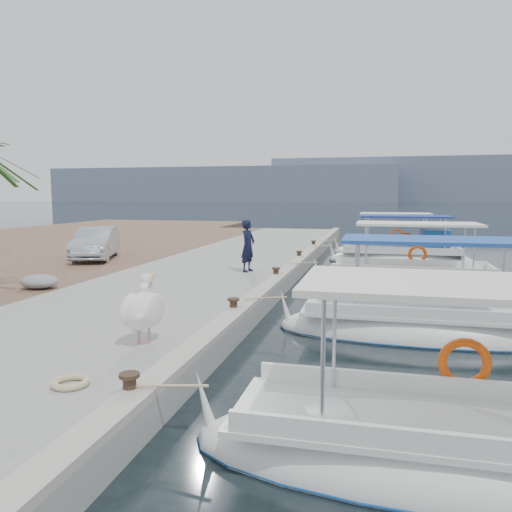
{
  "coord_description": "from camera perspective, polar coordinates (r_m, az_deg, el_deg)",
  "views": [
    {
      "loc": [
        2.8,
        -14.33,
        3.2
      ],
      "look_at": [
        -1.0,
        1.41,
        1.2
      ],
      "focal_mm": 35.0,
      "sensor_mm": 36.0,
      "label": 1
    }
  ],
  "objects": [
    {
      "name": "ground",
      "position": [
        14.95,
        2.47,
        -5.32
      ],
      "size": [
        400.0,
        400.0,
        0.0
      ],
      "primitive_type": "plane",
      "color": "black",
      "rests_on": "ground"
    },
    {
      "name": "concrete_quay",
      "position": [
        20.4,
        -3.09,
        -1.29
      ],
      "size": [
        6.0,
        40.0,
        0.5
      ],
      "primitive_type": "cube",
      "color": "gray",
      "rests_on": "ground"
    },
    {
      "name": "quay_curb",
      "position": [
        19.74,
        4.65,
        -0.67
      ],
      "size": [
        0.44,
        40.0,
        0.12
      ],
      "primitive_type": "cube",
      "color": "#A49E92",
      "rests_on": "concrete_quay"
    },
    {
      "name": "cobblestone_strip",
      "position": [
        22.34,
        -15.48,
        -0.81
      ],
      "size": [
        4.0,
        40.0,
        0.5
      ],
      "primitive_type": "cube",
      "color": "brown",
      "rests_on": "ground"
    },
    {
      "name": "distant_hills",
      "position": [
        217.53,
        20.85,
        7.74
      ],
      "size": [
        330.0,
        60.0,
        18.0
      ],
      "color": "slate",
      "rests_on": "ground"
    },
    {
      "name": "fishing_caique_a",
      "position": [
        6.67,
        21.03,
        -20.89
      ],
      "size": [
        6.2,
        2.03,
        2.83
      ],
      "color": "white",
      "rests_on": "ground"
    },
    {
      "name": "fishing_caique_b",
      "position": [
        12.07,
        18.45,
        -8.08
      ],
      "size": [
        6.59,
        2.13,
        2.83
      ],
      "color": "white",
      "rests_on": "ground"
    },
    {
      "name": "fishing_caique_c",
      "position": [
        18.37,
        17.21,
        -2.91
      ],
      "size": [
        6.87,
        2.43,
        2.83
      ],
      "color": "white",
      "rests_on": "ground"
    },
    {
      "name": "fishing_caique_d",
      "position": [
        24.59,
        16.4,
        -0.27
      ],
      "size": [
        6.73,
        2.62,
        2.83
      ],
      "color": "white",
      "rests_on": "ground"
    },
    {
      "name": "fishing_caique_e",
      "position": [
        27.64,
        15.2,
        0.4
      ],
      "size": [
        6.07,
        2.21,
        2.83
      ],
      "color": "white",
      "rests_on": "ground"
    },
    {
      "name": "mooring_bollards",
      "position": [
        16.34,
        2.29,
        -1.79
      ],
      "size": [
        0.28,
        20.28,
        0.33
      ],
      "color": "black",
      "rests_on": "concrete_quay"
    },
    {
      "name": "pelican",
      "position": [
        9.36,
        -12.74,
        -5.9
      ],
      "size": [
        0.76,
        1.58,
        1.22
      ],
      "color": "tan",
      "rests_on": "concrete_quay"
    },
    {
      "name": "fisherman",
      "position": [
        17.47,
        -0.93,
        1.17
      ],
      "size": [
        0.59,
        0.75,
        1.82
      ],
      "primitive_type": "imported",
      "rotation": [
        0.0,
        0.0,
        1.31
      ],
      "color": "black",
      "rests_on": "concrete_quay"
    },
    {
      "name": "parked_car",
      "position": [
        22.0,
        -17.83,
        1.39
      ],
      "size": [
        2.69,
        4.26,
        1.33
      ],
      "primitive_type": "imported",
      "rotation": [
        0.0,
        0.0,
        0.35
      ],
      "color": "silver",
      "rests_on": "cobblestone_strip"
    },
    {
      "name": "tarp_bundle",
      "position": [
        15.73,
        -23.51,
        -2.69
      ],
      "size": [
        1.1,
        0.9,
        0.4
      ],
      "primitive_type": "ellipsoid",
      "color": "gray",
      "rests_on": "cobblestone_strip"
    },
    {
      "name": "rope_coil",
      "position": [
        7.75,
        -20.43,
        -13.38
      ],
      "size": [
        0.54,
        0.54,
        0.1
      ],
      "primitive_type": "torus",
      "color": "#C6B284",
      "rests_on": "concrete_quay"
    }
  ]
}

